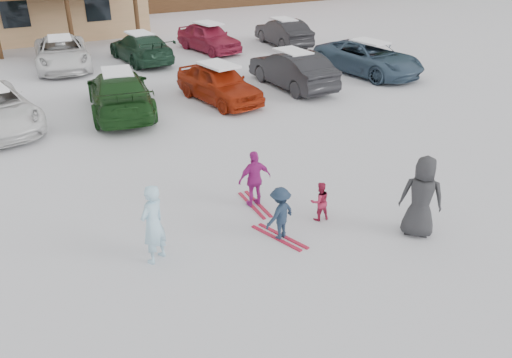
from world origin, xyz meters
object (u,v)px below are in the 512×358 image
adult_skier (153,224)px  bystander_dark (421,197)px  parked_car_10 (62,53)px  parked_car_12 (209,37)px  parked_car_11 (141,48)px  parked_car_3 (120,93)px  toddler_red (320,201)px  parked_car_13 (283,32)px  child_navy (280,214)px  parked_car_6 (368,58)px  parked_car_4 (219,83)px  child_magenta (255,179)px  parked_car_5 (292,69)px

adult_skier → bystander_dark: bearing=129.1°
parked_car_10 → parked_car_12: 7.51m
parked_car_11 → parked_car_3: bearing=63.4°
parked_car_10 → parked_car_12: (7.51, -0.01, 0.02)m
parked_car_11 → parked_car_10: bearing=-13.2°
toddler_red → parked_car_11: bearing=-84.3°
toddler_red → parked_car_11: parked_car_11 is taller
parked_car_10 → parked_car_11: size_ratio=1.07×
bystander_dark → parked_car_11: 18.01m
toddler_red → parked_car_13: parked_car_13 is taller
parked_car_10 → parked_car_12: parked_car_12 is taller
child_navy → parked_car_3: 9.72m
parked_car_11 → parked_car_13: parked_car_13 is taller
parked_car_3 → parked_car_13: parked_car_3 is taller
toddler_red → parked_car_10: parked_car_10 is taller
child_navy → parked_car_10: size_ratio=0.23×
toddler_red → parked_car_12: size_ratio=0.22×
parked_car_6 → parked_car_13: 6.96m
bystander_dark → parked_car_3: 11.54m
parked_car_4 → parked_car_13: parked_car_13 is taller
bystander_dark → parked_car_11: bystander_dark is taller
toddler_red → parked_car_13: bearing=-110.0°
toddler_red → parked_car_4: bearing=-91.6°
toddler_red → parked_car_11: 16.51m
child_magenta → parked_car_10: bearing=-81.2°
toddler_red → child_magenta: child_magenta is taller
bystander_dark → parked_car_6: 13.40m
bystander_dark → parked_car_13: bystander_dark is taller
parked_car_10 → parked_car_13: parked_car_13 is taller
parked_car_3 → parked_car_10: size_ratio=1.01×
child_magenta → parked_car_6: 13.09m
parked_car_6 → parked_car_11: size_ratio=1.08×
child_magenta → parked_car_10: parked_car_10 is taller
toddler_red → parked_car_13: (9.07, 16.33, 0.25)m
child_navy → parked_car_11: 16.84m
parked_car_10 → child_navy: bearing=-78.3°
parked_car_4 → parked_car_6: parked_car_6 is taller
child_navy → bystander_dark: bystander_dark is taller
parked_car_3 → child_navy: bearing=104.4°
toddler_red → bystander_dark: 2.19m
adult_skier → bystander_dark: size_ratio=0.92×
parked_car_4 → parked_car_6: size_ratio=0.80×
adult_skier → bystander_dark: bystander_dark is taller
adult_skier → parked_car_13: (12.86, 16.04, -0.12)m
parked_car_5 → parked_car_6: size_ratio=0.87×
adult_skier → parked_car_5: (8.90, 8.91, -0.09)m
parked_car_6 → parked_car_12: (-4.44, 7.68, 0.01)m
parked_car_4 → parked_car_13: (7.39, 7.35, 0.01)m
child_magenta → parked_car_11: size_ratio=0.29×
child_navy → parked_car_4: bearing=-125.1°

